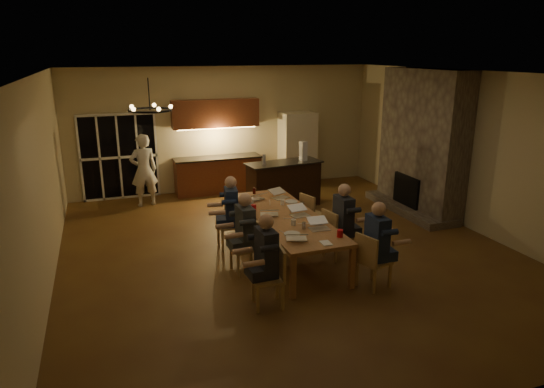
{
  "coord_description": "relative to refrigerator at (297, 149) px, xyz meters",
  "views": [
    {
      "loc": [
        -3.05,
        -7.79,
        3.56
      ],
      "look_at": [
        -0.19,
        0.3,
        1.02
      ],
      "focal_mm": 32.0,
      "sensor_mm": 36.0,
      "label": 1
    }
  ],
  "objects": [
    {
      "name": "laptop_f",
      "position": [
        -1.72,
        -3.31,
        -0.14
      ],
      "size": [
        0.4,
        0.37,
        0.23
      ],
      "primitive_type": null,
      "rotation": [
        0.0,
        0.0,
        0.35
      ],
      "color": "silver",
      "rests_on": "dining_table"
    },
    {
      "name": "chair_left_mid",
      "position": [
        -2.9,
        -4.78,
        -0.55
      ],
      "size": [
        0.47,
        0.47,
        0.89
      ],
      "primitive_type": null,
      "rotation": [
        0.0,
        0.0,
        -1.5
      ],
      "color": "#A18350",
      "rests_on": "ground"
    },
    {
      "name": "person_left_near",
      "position": [
        -2.9,
        -5.9,
        -0.31
      ],
      "size": [
        0.63,
        0.63,
        1.38
      ],
      "primitive_type": null,
      "rotation": [
        0.0,
        0.0,
        -1.52
      ],
      "color": "#23262E",
      "rests_on": "ground"
    },
    {
      "name": "left_wall",
      "position": [
        -5.92,
        -4.15,
        0.6
      ],
      "size": [
        0.04,
        9.0,
        3.2
      ],
      "primitive_type": "cube",
      "color": "#C4B18A",
      "rests_on": "ground"
    },
    {
      "name": "can_right",
      "position": [
        -1.58,
        -4.08,
        -0.19
      ],
      "size": [
        0.07,
        0.07,
        0.12
      ],
      "primitive_type": "cylinder",
      "color": "#B2B2B7",
      "rests_on": "dining_table"
    },
    {
      "name": "person_left_far",
      "position": [
        -2.83,
        -3.68,
        -0.31
      ],
      "size": [
        0.69,
        0.69,
        1.38
      ],
      "primitive_type": null,
      "rotation": [
        0.0,
        0.0,
        -1.73
      ],
      "color": "#1E284D",
      "rests_on": "ground"
    },
    {
      "name": "laptop_e",
      "position": [
        -2.22,
        -3.23,
        -0.14
      ],
      "size": [
        0.39,
        0.37,
        0.23
      ],
      "primitive_type": null,
      "rotation": [
        0.0,
        0.0,
        3.47
      ],
      "color": "silver",
      "rests_on": "dining_table"
    },
    {
      "name": "chair_right_mid",
      "position": [
        -1.16,
        -4.74,
        -0.55
      ],
      "size": [
        0.51,
        0.51,
        0.89
      ],
      "primitive_type": null,
      "rotation": [
        0.0,
        0.0,
        1.75
      ],
      "color": "#A18350",
      "rests_on": "ground"
    },
    {
      "name": "mug_front",
      "position": [
        -2.06,
        -4.84,
        -0.2
      ],
      "size": [
        0.08,
        0.08,
        0.1
      ],
      "primitive_type": "cylinder",
      "color": "silver",
      "rests_on": "dining_table"
    },
    {
      "name": "redcup_near",
      "position": [
        -1.57,
        -5.59,
        -0.19
      ],
      "size": [
        0.09,
        0.09,
        0.12
      ],
      "primitive_type": "cylinder",
      "color": "#B70C14",
      "rests_on": "dining_table"
    },
    {
      "name": "chair_left_near",
      "position": [
        -2.91,
        -5.97,
        -0.55
      ],
      "size": [
        0.49,
        0.49,
        0.89
      ],
      "primitive_type": null,
      "rotation": [
        0.0,
        0.0,
        -1.7
      ],
      "color": "#A18350",
      "rests_on": "ground"
    },
    {
      "name": "chandelier",
      "position": [
        -4.27,
        -4.79,
        1.75
      ],
      "size": [
        0.62,
        0.62,
        0.03
      ],
      "primitive_type": "torus",
      "color": "black",
      "rests_on": "ceiling"
    },
    {
      "name": "mug_back",
      "position": [
        -2.38,
        -3.52,
        -0.2
      ],
      "size": [
        0.07,
        0.07,
        0.1
      ],
      "primitive_type": "cylinder",
      "color": "silver",
      "rests_on": "dining_table"
    },
    {
      "name": "redcup_mid",
      "position": [
        -2.46,
        -3.9,
        -0.19
      ],
      "size": [
        0.1,
        0.1,
        0.12
      ],
      "primitive_type": "cylinder",
      "color": "#B70C14",
      "rests_on": "dining_table"
    },
    {
      "name": "person_right_near",
      "position": [
        -1.11,
        -5.93,
        -0.31
      ],
      "size": [
        0.61,
        0.61,
        1.38
      ],
      "primitive_type": null,
      "rotation": [
        0.0,
        0.0,
        1.56
      ],
      "color": "#1E284D",
      "rests_on": "ground"
    },
    {
      "name": "bar_island",
      "position": [
        -1.02,
        -1.66,
        -0.46
      ],
      "size": [
        1.84,
        0.88,
        1.08
      ],
      "primitive_type": "cube",
      "rotation": [
        0.0,
        0.0,
        0.12
      ],
      "color": "black",
      "rests_on": "ground"
    },
    {
      "name": "plate_left",
      "position": [
        -2.24,
        -5.23,
        -0.24
      ],
      "size": [
        0.26,
        0.26,
        0.02
      ],
      "primitive_type": "cylinder",
      "color": "silver",
      "rests_on": "dining_table"
    },
    {
      "name": "notepad",
      "position": [
        -1.89,
        -5.75,
        -0.24
      ],
      "size": [
        0.16,
        0.21,
        0.01
      ],
      "primitive_type": "cube",
      "rotation": [
        0.0,
        0.0,
        -0.06
      ],
      "color": "white",
      "rests_on": "dining_table"
    },
    {
      "name": "right_wall",
      "position": [
        2.12,
        -4.15,
        0.6
      ],
      "size": [
        0.04,
        9.0,
        3.2
      ],
      "primitive_type": "cube",
      "color": "#C4B18A",
      "rests_on": "ground"
    },
    {
      "name": "laptop_b",
      "position": [
        -1.73,
        -5.17,
        -0.14
      ],
      "size": [
        0.34,
        0.3,
        0.23
      ],
      "primitive_type": null,
      "rotation": [
        0.0,
        0.0,
        -0.07
      ],
      "color": "silver",
      "rests_on": "dining_table"
    },
    {
      "name": "dining_table",
      "position": [
        -1.99,
        -4.32,
        -0.62
      ],
      "size": [
        1.1,
        3.28,
        0.75
      ],
      "primitive_type": "cube",
      "color": "#B37247",
      "rests_on": "ground"
    },
    {
      "name": "chair_right_near",
      "position": [
        -1.15,
        -5.95,
        -0.55
      ],
      "size": [
        0.55,
        0.55,
        0.89
      ],
      "primitive_type": null,
      "rotation": [
        0.0,
        0.0,
        1.88
      ],
      "color": "#A18350",
      "rests_on": "ground"
    },
    {
      "name": "plate_far",
      "position": [
        -1.61,
        -3.62,
        -0.24
      ],
      "size": [
        0.25,
        0.25,
        0.02
      ],
      "primitive_type": "cylinder",
      "color": "silver",
      "rests_on": "dining_table"
    },
    {
      "name": "floor",
      "position": [
        -1.9,
        -4.15,
        -1.0
      ],
      "size": [
        9.0,
        9.0,
        0.0
      ],
      "primitive_type": "plane",
      "color": "brown",
      "rests_on": "ground"
    },
    {
      "name": "french_doors",
      "position": [
        -4.6,
        0.32,
        0.05
      ],
      "size": [
        1.86,
        0.08,
        2.1
      ],
      "primitive_type": "cube",
      "color": "black",
      "rests_on": "ground"
    },
    {
      "name": "ceiling",
      "position": [
        -1.9,
        -4.15,
        2.22
      ],
      "size": [
        8.0,
        9.0,
        0.04
      ],
      "primitive_type": "cube",
      "color": "white",
      "rests_on": "back_wall"
    },
    {
      "name": "mug_mid",
      "position": [
        -1.84,
        -3.73,
        -0.2
      ],
      "size": [
        0.07,
        0.07,
        0.1
      ],
      "primitive_type": "cylinder",
      "color": "silver",
      "rests_on": "dining_table"
    },
    {
      "name": "chair_left_far",
      "position": [
        -2.86,
        -3.64,
        -0.55
      ],
      "size": [
        0.45,
        0.45,
        0.89
      ],
      "primitive_type": null,
      "rotation": [
        0.0,
        0.0,
        -1.59
      ],
      "color": "#A18350",
      "rests_on": "ground"
    },
    {
      "name": "refrigerator",
      "position": [
        0.0,
        0.0,
        0.0
      ],
      "size": [
        0.9,
        0.68,
        2.0
      ],
      "primitive_type": "cube",
      "color": "beige",
      "rests_on": "ground"
    },
    {
      "name": "back_wall",
      "position": [
        -1.9,
        0.37,
        0.6
      ],
      "size": [
        8.0,
        0.04,
        3.2
      ],
      "primitive_type": "cube",
      "color": "#C4B18A",
      "rests_on": "ground"
    },
    {
      "name": "can_silver",
      "position": [
        -1.97,
        -5.07,
        -0.19
      ],
      "size": [
        0.06,
        0.06,
        0.12
      ],
      "primitive_type": "cylinder",
      "color": "#B2B2B7",
      "rests_on": "dining_table"
    },
    {
      "name": "bar_bottle",
      "position": [
        -1.54,
        -1.77,
        0.2
      ],
      "size": [
        0.08,
        0.08,
        0.24
      ],
      "primitive_type": "cylinder",
      "color": "#99999E",
      "rests_on": "bar_island"
    },
    {
      "name": "laptop_a",
      "position": [
        -2.25,
        -5.45,
        -0.14
      ],
      "size": [
        0.39,
        0.36,
        0.23
      ],
      "primitive_type": null,
      "rotation": [
        0.0,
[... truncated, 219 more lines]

